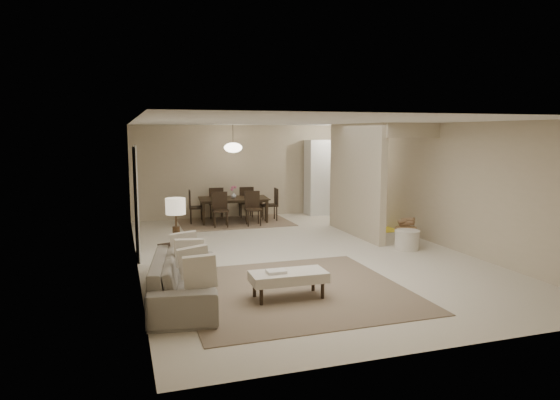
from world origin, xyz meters
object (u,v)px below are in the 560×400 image
object	(u,v)px
sofa	(184,279)
side_table	(177,260)
round_pouf	(407,240)
wicker_basket	(406,236)
dining_table	(234,210)
pantry_cabinet	(327,177)
ottoman_bench	(288,277)

from	to	relation	value
sofa	side_table	bearing A→B (deg)	6.66
side_table	round_pouf	distance (m)	4.56
wicker_basket	dining_table	xyz separation A→B (m)	(-2.79, 3.70, 0.13)
pantry_cabinet	side_table	world-z (taller)	pantry_cabinet
round_pouf	pantry_cabinet	bearing A→B (deg)	87.36
pantry_cabinet	round_pouf	distance (m)	4.60
sofa	ottoman_bench	world-z (taller)	sofa
pantry_cabinet	wicker_basket	size ratio (longest dim) A/B	4.83
pantry_cabinet	wicker_basket	bearing A→B (deg)	-90.18
round_pouf	ottoman_bench	bearing A→B (deg)	-147.22
ottoman_bench	round_pouf	bearing A→B (deg)	33.81
side_table	dining_table	world-z (taller)	dining_table
dining_table	pantry_cabinet	bearing A→B (deg)	14.64
sofa	pantry_cabinet	bearing A→B (deg)	-28.68
pantry_cabinet	wicker_basket	xyz separation A→B (m)	(-0.01, -4.15, -0.87)
sofa	side_table	size ratio (longest dim) A/B	4.30
pantry_cabinet	ottoman_bench	distance (m)	7.43
pantry_cabinet	wicker_basket	distance (m)	4.24
sofa	dining_table	distance (m)	6.15
ottoman_bench	dining_table	bearing A→B (deg)	85.42
sofa	dining_table	bearing A→B (deg)	-10.20
side_table	round_pouf	xyz separation A→B (m)	(4.54, 0.40, -0.06)
sofa	round_pouf	size ratio (longest dim) A/B	4.40
pantry_cabinet	sofa	xyz separation A→B (m)	(-4.80, -6.27, -0.73)
sofa	dining_table	size ratio (longest dim) A/B	1.22
side_table	ottoman_bench	bearing A→B (deg)	-50.90
dining_table	round_pouf	bearing A→B (deg)	-51.95
sofa	dining_table	xyz separation A→B (m)	(2.00, 5.82, -0.00)
sofa	round_pouf	world-z (taller)	sofa
side_table	dining_table	size ratio (longest dim) A/B	0.28
ottoman_bench	wicker_basket	size ratio (longest dim) A/B	2.47
sofa	wicker_basket	world-z (taller)	sofa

